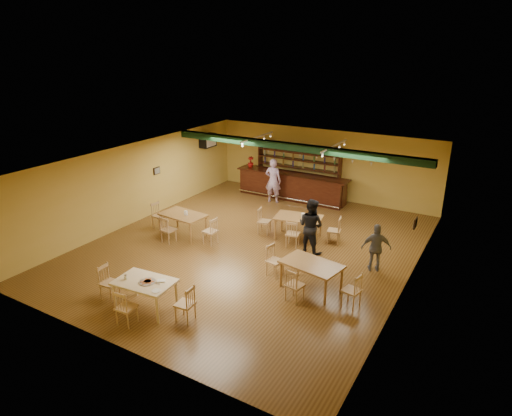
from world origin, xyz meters
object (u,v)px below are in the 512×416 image
Objects in this scene: bar_counter at (292,186)px; patron_right_a at (311,226)px; dining_table_b at (298,227)px; dining_table_c at (184,225)px; dining_table_d at (311,276)px; near_table at (146,295)px; patron_bar at (273,181)px.

patron_right_a is (2.88, -4.53, 0.34)m from bar_counter.
dining_table_b is 1.24m from patron_right_a.
patron_right_a is at bearing 18.12° from dining_table_c.
dining_table_d reaches higher than near_table.
bar_counter reaches higher than dining_table_c.
bar_counter is 4.27m from dining_table_b.
dining_table_b is at bearing 120.31° from patron_bar.
patron_right_a is (4.40, 1.00, 0.51)m from dining_table_c.
patron_right_a reaches higher than dining_table_c.
bar_counter is 3.19× the size of dining_table_c.
near_table is at bearing -126.67° from dining_table_d.
dining_table_c is 4.54m from patron_right_a.
dining_table_c is 1.07× the size of near_table.
bar_counter is 3.14× the size of dining_table_d.
patron_bar is (-2.55, 2.90, 0.55)m from dining_table_b.
patron_bar reaches higher than bar_counter.
patron_bar is (-1.10, 8.87, 0.55)m from near_table.
patron_right_a is at bearing 121.14° from patron_bar.
dining_table_c is 0.88× the size of patron_right_a.
dining_table_c is at bearing 178.29° from dining_table_d.
bar_counter is 2.79× the size of patron_right_a.
patron_bar reaches higher than dining_table_b.
dining_table_b reaches higher than near_table.
patron_right_a is at bearing 124.89° from dining_table_d.
patron_right_a reaches higher than dining_table_d.
near_table is 8.96m from patron_bar.
patron_right_a is at bearing -55.69° from dining_table_b.
dining_table_b is at bearing -60.85° from bar_counter.
bar_counter is 5.74m from dining_table_c.
dining_table_d is (3.86, -6.72, -0.16)m from bar_counter.
near_table is 0.78× the size of patron_bar.
patron_bar reaches higher than dining_table_c.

